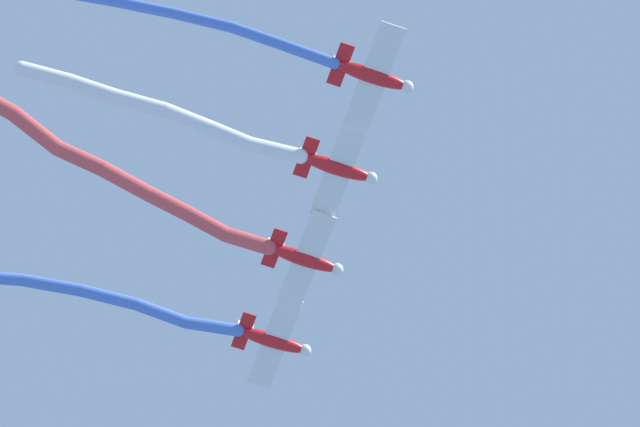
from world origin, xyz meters
name	(u,v)px	position (x,y,z in m)	size (l,w,h in m)	color
airplane_lead	(374,76)	(10.24, -10.00, 83.39)	(6.26, 4.89, 1.59)	red
airplane_left_wing	(338,168)	(5.00, -7.21, 83.69)	(6.26, 4.89, 1.59)	red
smoke_trail_left_wing	(163,113)	(0.33, -16.47, 83.20)	(8.26, 15.26, 1.58)	white
airplane_right_wing	(305,259)	(-0.23, -4.42, 83.39)	(6.29, 4.90, 1.59)	red
smoke_trail_right_wing	(77,147)	(-4.70, -18.37, 83.17)	(6.25, 25.29, 1.81)	#DB4C4C
airplane_slot	(274,341)	(-5.47, -1.62, 83.69)	(6.27, 4.89, 1.59)	red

